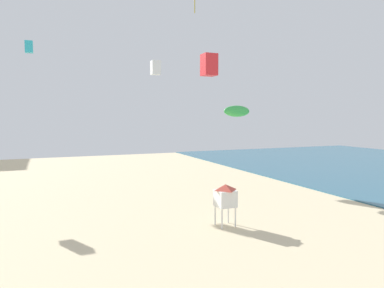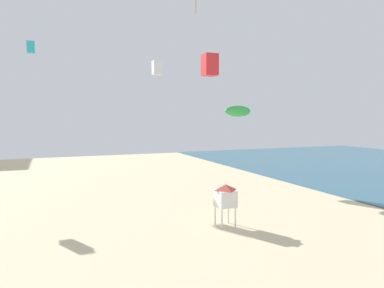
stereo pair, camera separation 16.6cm
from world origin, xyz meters
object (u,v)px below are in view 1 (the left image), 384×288
(kite_green_parafoil, at_px, (237,111))
(kite_cyan_box, at_px, (29,47))
(lifeguard_stand, at_px, (225,196))
(kite_red_box, at_px, (209,65))
(kite_white_box, at_px, (156,68))

(kite_green_parafoil, xyz_separation_m, kite_cyan_box, (-17.68, 12.74, 6.80))
(lifeguard_stand, height_order, kite_cyan_box, kite_cyan_box)
(lifeguard_stand, relative_size, kite_red_box, 1.58)
(lifeguard_stand, height_order, kite_white_box, kite_white_box)
(kite_red_box, xyz_separation_m, kite_cyan_box, (-12.76, 17.13, 3.45))
(kite_red_box, height_order, kite_cyan_box, kite_cyan_box)
(kite_red_box, relative_size, kite_white_box, 1.00)
(kite_cyan_box, bearing_deg, kite_white_box, -5.51)
(kite_green_parafoil, bearing_deg, lifeguard_stand, -122.92)
(kite_white_box, bearing_deg, kite_cyan_box, 174.49)
(kite_red_box, height_order, kite_white_box, kite_white_box)
(kite_white_box, height_order, kite_cyan_box, kite_cyan_box)
(kite_red_box, relative_size, kite_cyan_box, 1.33)
(lifeguard_stand, bearing_deg, kite_red_box, 67.94)
(kite_white_box, bearing_deg, lifeguard_stand, -95.80)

